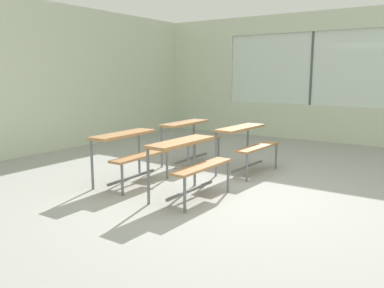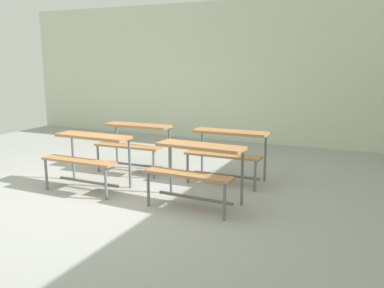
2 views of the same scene
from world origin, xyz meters
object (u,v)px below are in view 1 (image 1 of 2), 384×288
desk_bench_r0c1 (246,138)px  desk_bench_r1c0 (130,146)px  desk_bench_r1c1 (190,132)px  desk_bench_r0c0 (189,155)px

desk_bench_r0c1 → desk_bench_r1c0: same height
desk_bench_r1c0 → desk_bench_r1c1: 1.57m
desk_bench_r0c1 → desk_bench_r1c1: same height
desk_bench_r0c0 → desk_bench_r1c0: same height
desk_bench_r0c0 → desk_bench_r1c1: size_ratio=1.01×
desk_bench_r0c1 → desk_bench_r1c0: 1.90m
desk_bench_r0c0 → desk_bench_r0c1: same height
desk_bench_r0c0 → desk_bench_r1c0: size_ratio=0.99×
desk_bench_r0c0 → desk_bench_r1c1: (1.63, 1.09, 0.00)m
desk_bench_r1c1 → desk_bench_r0c0: bearing=-146.5°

